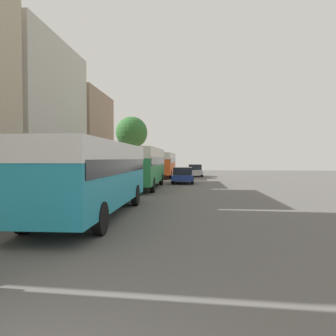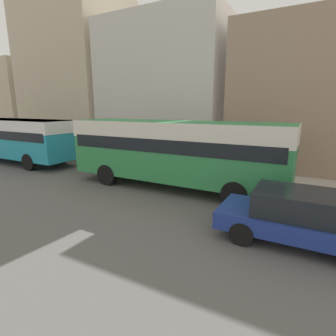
{
  "view_description": "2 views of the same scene",
  "coord_description": "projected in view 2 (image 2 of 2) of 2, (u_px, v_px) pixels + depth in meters",
  "views": [
    {
      "loc": [
        1.9,
        -2.74,
        2.28
      ],
      "look_at": [
        -0.1,
        24.77,
        1.47
      ],
      "focal_mm": 35.0,
      "sensor_mm": 36.0,
      "label": 1
    },
    {
      "loc": [
        8.6,
        27.19,
        3.63
      ],
      "look_at": [
        -1.09,
        21.97,
        1.09
      ],
      "focal_mm": 28.0,
      "sensor_mm": 36.0,
      "label": 2
    }
  ],
  "objects": [
    {
      "name": "building_corner",
      "position": [
        24.0,
        104.0,
        28.23
      ],
      "size": [
        6.77,
        6.75,
        8.12
      ],
      "color": "#BCAD93",
      "rests_on": "ground_plane"
    },
    {
      "name": "building_midblock",
      "position": [
        79.0,
        76.0,
        23.8
      ],
      "size": [
        6.81,
        8.71,
        12.84
      ],
      "color": "#BCAD93",
      "rests_on": "ground_plane"
    },
    {
      "name": "building_far_terrace",
      "position": [
        169.0,
        91.0,
        19.69
      ],
      "size": [
        6.58,
        9.06,
        9.72
      ],
      "color": "beige",
      "rests_on": "ground_plane"
    },
    {
      "name": "building_end_row",
      "position": [
        307.0,
        99.0,
        15.46
      ],
      "size": [
        6.33,
        8.07,
        8.3
      ],
      "color": "gray",
      "rests_on": "ground_plane"
    },
    {
      "name": "bus_lead",
      "position": [
        14.0,
        134.0,
        17.52
      ],
      "size": [
        2.62,
        9.83,
        2.88
      ],
      "color": "teal",
      "rests_on": "ground_plane"
    },
    {
      "name": "bus_following",
      "position": [
        175.0,
        145.0,
        11.79
      ],
      "size": [
        2.63,
        9.93,
        3.04
      ],
      "color": "#2D8447",
      "rests_on": "ground_plane"
    },
    {
      "name": "car_crossing",
      "position": [
        298.0,
        216.0,
        7.09
      ],
      "size": [
        1.96,
        4.2,
        1.46
      ],
      "rotation": [
        0.0,
        0.0,
        3.14
      ],
      "color": "navy",
      "rests_on": "ground_plane"
    },
    {
      "name": "pedestrian_walking_away",
      "position": [
        77.0,
        143.0,
        19.07
      ],
      "size": [
        0.4,
        0.4,
        1.84
      ],
      "color": "#232838",
      "rests_on": "sidewalk"
    }
  ]
}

